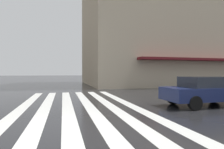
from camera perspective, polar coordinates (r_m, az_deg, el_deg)
name	(u,v)px	position (r m, az deg, el deg)	size (l,w,h in m)	color
ground_plane	(64,132)	(5.48, -14.05, -16.45)	(220.00, 220.00, 0.00)	black
zebra_crossing	(78,106)	(9.41, -10.08, -9.24)	(13.00, 5.50, 0.01)	silver
haussmann_block_corner	(174,5)	(31.98, 18.06, 19.24)	(16.83, 26.07, 24.24)	tan
car_navy	(207,90)	(10.28, 26.43, -4.23)	(1.85, 4.10, 1.41)	navy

